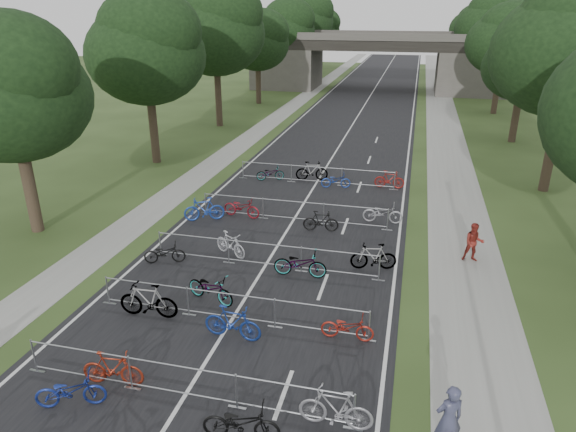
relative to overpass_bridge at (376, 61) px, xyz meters
name	(u,v)px	position (x,y,z in m)	size (l,w,h in m)	color
road	(361,111)	(0.00, -15.00, -3.53)	(11.00, 140.00, 0.01)	black
sidewalk_right	(442,115)	(8.00, -15.00, -3.53)	(3.00, 140.00, 0.01)	gray
sidewalk_left	(290,108)	(-7.50, -15.00, -3.53)	(2.00, 140.00, 0.01)	gray
lane_markings	(361,111)	(0.00, -15.00, -3.53)	(0.12, 140.00, 0.00)	silver
overpass_bridge	(376,61)	(0.00, 0.00, 0.00)	(31.00, 8.00, 7.05)	#4E4B46
tree_left_0	(11,92)	(-11.39, -49.07, 2.96)	(6.72, 6.72, 10.25)	#33261C
tree_left_1	(147,51)	(-11.39, -37.07, 3.77)	(7.56, 7.56, 11.53)	#33261C
tree_right_1	(574,47)	(13.11, -37.07, 4.37)	(8.18, 8.18, 12.47)	#33261C
tree_left_2	(216,30)	(-11.39, -25.07, 4.58)	(8.40, 8.40, 12.81)	#33261C
tree_right_2	(526,64)	(13.11, -25.07, 2.41)	(6.16, 6.16, 9.39)	#33261C
tree_left_3	(258,42)	(-11.39, -13.07, 2.96)	(6.72, 6.72, 10.25)	#33261C
tree_right_3	(505,41)	(13.11, -13.07, 3.39)	(7.17, 7.17, 10.93)	#33261C
tree_left_4	(286,29)	(-11.39, -1.07, 3.77)	(7.56, 7.56, 11.53)	#33261C
tree_right_4	(492,26)	(13.11, -1.07, 4.37)	(8.18, 8.18, 12.47)	#33261C
tree_left_5	(306,20)	(-11.39, 10.93, 4.58)	(8.40, 8.40, 12.81)	#33261C
tree_right_5	(480,38)	(13.11, 10.93, 2.41)	(6.16, 6.16, 9.39)	#33261C
tree_left_6	(321,29)	(-11.39, 22.93, 2.96)	(6.72, 6.72, 10.25)	#33261C
tree_right_6	(473,27)	(13.11, 22.93, 3.39)	(7.17, 7.17, 10.93)	#33261C
barrier_row_2	(182,382)	(0.00, -57.80, -2.99)	(9.70, 0.08, 1.10)	#96999E
barrier_row_3	(231,307)	(0.00, -54.00, -2.99)	(9.70, 0.08, 1.10)	#96999E
barrier_row_4	(264,255)	(0.00, -50.00, -2.99)	(9.70, 0.08, 1.10)	#96999E
barrier_row_5	(293,211)	(0.00, -45.00, -2.99)	(9.70, 0.08, 1.10)	#96999E
barrier_row_6	(316,175)	(0.00, -39.00, -2.99)	(9.70, 0.08, 1.10)	#96999E
bike_8	(70,391)	(-2.73, -58.76, -3.05)	(0.64, 1.83, 0.96)	navy
bike_9	(113,369)	(-2.10, -57.76, -3.00)	(0.50, 1.77, 1.07)	maroon
bike_10	(241,423)	(1.99, -58.76, -3.03)	(0.67, 1.92, 1.01)	black
bike_11	(336,409)	(4.15, -57.82, -2.96)	(0.54, 1.90, 1.14)	#95949B
bike_12	(148,301)	(-2.80, -54.40, -2.91)	(0.59, 2.09, 1.26)	#96999E
bike_13	(211,288)	(-1.12, -52.97, -3.01)	(0.70, 2.01, 1.05)	#96999E
bike_14	(233,323)	(0.39, -54.90, -2.95)	(0.55, 1.93, 1.16)	navy
bike_15	(347,327)	(3.93, -54.07, -3.09)	(0.59, 1.69, 0.89)	maroon
bike_16	(165,253)	(-4.10, -50.61, -3.09)	(0.59, 1.69, 0.89)	black
bike_17	(230,244)	(-1.69, -49.32, -3.00)	(0.50, 1.76, 1.06)	#B9BAC1
bike_18	(300,264)	(1.57, -50.40, -2.98)	(0.73, 2.09, 1.10)	#96999E
bike_19	(373,257)	(4.30, -49.11, -2.98)	(0.52, 1.85, 1.11)	#96999E
bike_20	(204,209)	(-4.28, -45.95, -2.93)	(0.56, 1.99, 1.20)	#1C3E9D
bike_21	(242,207)	(-2.63, -45.08, -3.02)	(0.69, 1.97, 1.03)	maroon
bike_22	(321,221)	(1.55, -45.87, -3.03)	(0.47, 1.68, 1.01)	black
bike_23	(383,213)	(4.30, -44.11, -3.03)	(0.67, 1.92, 1.01)	#939299
bike_24	(270,173)	(-2.85, -39.00, -3.09)	(0.59, 1.70, 0.89)	#96999E
bike_25	(312,171)	(-0.38, -38.40, -2.94)	(0.55, 1.96, 1.18)	#96999E
bike_26	(336,180)	(1.25, -39.44, -3.08)	(0.60, 1.72, 0.90)	navy
bike_27	(389,180)	(4.30, -38.75, -3.01)	(0.49, 1.73, 1.04)	maroon
pedestrian_a	(449,419)	(6.80, -57.92, -2.60)	(0.68, 0.45, 1.87)	#393B56
pedestrian_b	(474,243)	(8.24, -47.37, -2.70)	(0.81, 0.63, 1.67)	maroon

